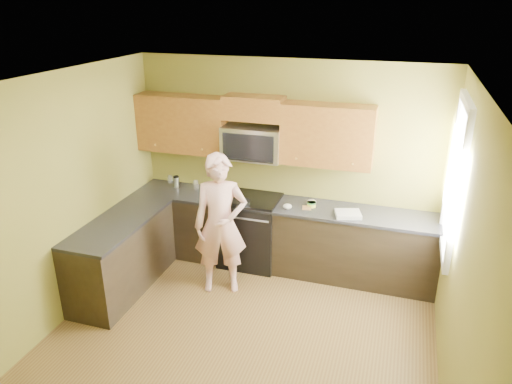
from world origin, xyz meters
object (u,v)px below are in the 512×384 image
at_px(frying_pan, 241,205).
at_px(butter_tub, 311,207).
at_px(microwave, 253,158).
at_px(stove, 250,230).
at_px(woman, 221,225).
at_px(travel_mug, 177,187).

xyz_separation_m(frying_pan, butter_tub, (0.85, 0.28, -0.03)).
bearing_deg(microwave, stove, -90.00).
bearing_deg(butter_tub, microwave, 172.87).
bearing_deg(woman, butter_tub, 17.53).
bearing_deg(woman, stove, 58.93).
distance_m(frying_pan, butter_tub, 0.90).
height_order(microwave, travel_mug, microwave).
xyz_separation_m(stove, microwave, (0.00, 0.12, 0.97)).
bearing_deg(frying_pan, butter_tub, 18.55).
xyz_separation_m(frying_pan, travel_mug, (-1.08, 0.38, -0.03)).
relative_size(stove, butter_tub, 8.49).
bearing_deg(stove, travel_mug, 173.73).
height_order(woman, frying_pan, woman).
bearing_deg(butter_tub, stove, -178.34).
distance_m(stove, butter_tub, 0.93).
bearing_deg(travel_mug, frying_pan, -19.34).
height_order(stove, travel_mug, travel_mug).
relative_size(frying_pan, butter_tub, 3.81).
bearing_deg(butter_tub, woman, -141.99).
bearing_deg(butter_tub, frying_pan, -161.94).
relative_size(stove, microwave, 1.25).
relative_size(frying_pan, travel_mug, 2.62).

